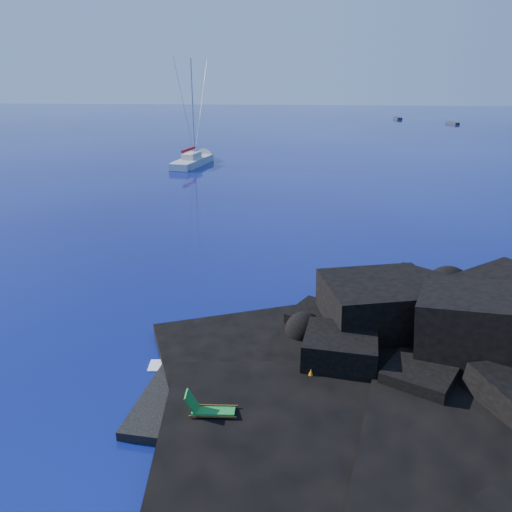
{
  "coord_description": "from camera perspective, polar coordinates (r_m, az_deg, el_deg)",
  "views": [
    {
      "loc": [
        5.97,
        -15.67,
        12.01
      ],
      "look_at": [
        3.7,
        11.62,
        2.0
      ],
      "focal_mm": 35.0,
      "sensor_mm": 36.0,
      "label": 1
    }
  ],
  "objects": [
    {
      "name": "ground",
      "position": [
        20.63,
        -13.58,
        -16.19
      ],
      "size": [
        400.0,
        400.0,
        0.0
      ],
      "primitive_type": "plane",
      "color": "#040339",
      "rests_on": "ground"
    },
    {
      "name": "headland",
      "position": [
        23.28,
        22.11,
        -12.64
      ],
      "size": [
        24.0,
        24.0,
        3.6
      ],
      "primitive_type": null,
      "color": "black",
      "rests_on": "ground"
    },
    {
      "name": "beach",
      "position": [
        20.19,
        -0.37,
        -16.42
      ],
      "size": [
        9.08,
        6.86,
        0.7
      ],
      "primitive_type": "cube",
      "rotation": [
        0.0,
        0.0,
        -0.1
      ],
      "color": "black",
      "rests_on": "ground"
    },
    {
      "name": "surf_foam",
      "position": [
        23.92,
        1.82,
        -10.07
      ],
      "size": [
        10.0,
        8.0,
        0.06
      ],
      "primitive_type": null,
      "color": "white",
      "rests_on": "ground"
    },
    {
      "name": "sailboat",
      "position": [
        71.69,
        -7.15,
        10.28
      ],
      "size": [
        5.34,
        13.73,
        14.09
      ],
      "primitive_type": null,
      "rotation": [
        0.0,
        0.0,
        -0.19
      ],
      "color": "silver",
      "rests_on": "ground"
    },
    {
      "name": "deck_chair",
      "position": [
        18.53,
        -4.9,
        -16.67
      ],
      "size": [
        1.78,
        0.85,
        1.2
      ],
      "primitive_type": null,
      "rotation": [
        0.0,
        0.0,
        0.05
      ],
      "color": "#1A792C",
      "rests_on": "beach"
    },
    {
      "name": "towel",
      "position": [
        19.92,
        -2.16,
        -15.68
      ],
      "size": [
        2.36,
        1.69,
        0.06
      ],
      "primitive_type": "cube",
      "rotation": [
        0.0,
        0.0,
        0.35
      ],
      "color": "white",
      "rests_on": "beach"
    },
    {
      "name": "sunbather",
      "position": [
        19.83,
        -2.17,
        -15.34
      ],
      "size": [
        1.76,
        0.99,
        0.23
      ],
      "primitive_type": null,
      "rotation": [
        0.0,
        0.0,
        0.35
      ],
      "color": "tan",
      "rests_on": "towel"
    },
    {
      "name": "marker_cone",
      "position": [
        20.73,
        6.28,
        -13.37
      ],
      "size": [
        0.44,
        0.44,
        0.56
      ],
      "primitive_type": "cone",
      "rotation": [
        0.0,
        0.0,
        -0.26
      ],
      "color": "orange",
      "rests_on": "beach"
    },
    {
      "name": "distant_boat_a",
      "position": [
        151.07,
        15.88,
        14.79
      ],
      "size": [
        1.78,
        4.59,
        0.6
      ],
      "primitive_type": "cube",
      "rotation": [
        0.0,
        0.0,
        0.09
      ],
      "color": "#232428",
      "rests_on": "ground"
    },
    {
      "name": "distant_boat_b",
      "position": [
        140.2,
        21.52,
        13.83
      ],
      "size": [
        2.66,
        4.3,
        0.55
      ],
      "primitive_type": "cube",
      "rotation": [
        0.0,
        0.0,
        0.36
      ],
      "color": "#242429",
      "rests_on": "ground"
    }
  ]
}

